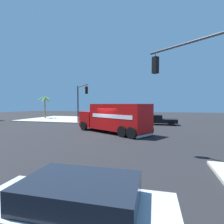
% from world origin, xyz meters
% --- Properties ---
extents(ground_plane, '(100.00, 100.00, 0.00)m').
position_xyz_m(ground_plane, '(0.00, 0.00, 0.00)').
color(ground_plane, black).
extents(sidewalk_corner_far, '(12.25, 12.25, 0.14)m').
position_xyz_m(sidewalk_corner_far, '(13.27, 13.27, 0.07)').
color(sidewalk_corner_far, '#B2ADA0').
rests_on(sidewalk_corner_far, ground).
extents(delivery_truck, '(6.31, 8.45, 2.91)m').
position_xyz_m(delivery_truck, '(0.57, -0.42, 1.52)').
color(delivery_truck, red).
rests_on(delivery_truck, ground).
extents(traffic_light_primary, '(3.75, 3.32, 5.56)m').
position_xyz_m(traffic_light_primary, '(6.99, 6.38, 3.85)').
color(traffic_light_primary, '#38383D').
rests_on(traffic_light_primary, sidewalk_corner_far).
extents(traffic_light_secondary, '(2.76, 3.60, 5.97)m').
position_xyz_m(traffic_light_secondary, '(-7.49, -6.71, 4.08)').
color(traffic_light_secondary, '#38383D').
rests_on(traffic_light_secondary, sidewalk_corner_near).
extents(pickup_black, '(2.25, 5.20, 1.38)m').
position_xyz_m(pickup_black, '(9.02, -4.50, 0.73)').
color(pickup_black, black).
rests_on(pickup_black, ground).
extents(sedan_silver, '(2.18, 4.37, 1.31)m').
position_xyz_m(sedan_silver, '(-13.18, -3.27, 0.63)').
color(sedan_silver, '#B7BABF').
rests_on(sedan_silver, ground).
extents(palm_tree_far, '(3.03, 3.12, 4.35)m').
position_xyz_m(palm_tree_far, '(13.59, 17.43, 3.21)').
color(palm_tree_far, '#7A6647').
rests_on(palm_tree_far, sidewalk_corner_far).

